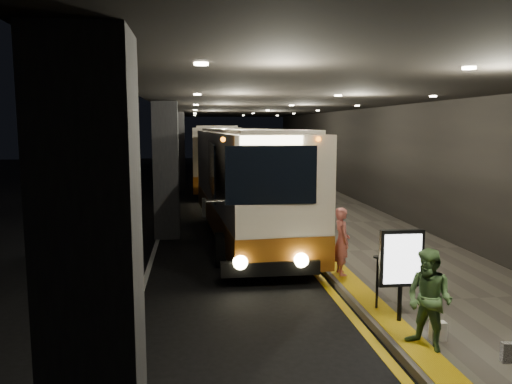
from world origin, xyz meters
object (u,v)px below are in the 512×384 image
coach_main (245,187)px  stanchion_post (377,283)px  bag_polka (510,352)px  bag_plain (438,331)px  passenger_waiting_green (429,300)px  passenger_boarding (342,241)px  info_sign (401,260)px  coach_second (218,159)px

coach_main → stanchion_post: 7.43m
stanchion_post → bag_polka: bearing=-63.6°
bag_plain → passenger_waiting_green: bearing=-139.4°
passenger_boarding → passenger_waiting_green: size_ratio=1.00×
info_sign → stanchion_post: 0.91m
coach_main → passenger_waiting_green: 9.14m
coach_main → passenger_boarding: size_ratio=6.97×
passenger_waiting_green → bag_polka: 1.33m
coach_main → passenger_waiting_green: size_ratio=6.98×
coach_second → bag_polka: size_ratio=37.85×
passenger_waiting_green → bag_polka: size_ratio=5.29×
coach_second → stanchion_post: (2.01, -20.43, -1.04)m
coach_second → bag_plain: bearing=-80.4°
coach_main → bag_plain: coach_main is taller
passenger_boarding → info_sign: 2.92m
coach_main → info_sign: 8.05m
passenger_boarding → passenger_waiting_green: (0.19, -4.00, -0.00)m
passenger_waiting_green → bag_plain: (0.31, 0.26, -0.64)m
coach_second → stanchion_post: 20.55m
passenger_waiting_green → info_sign: bearing=146.9°
stanchion_post → info_sign: bearing=-74.7°
info_sign → bag_plain: bearing=-68.9°
info_sign → passenger_boarding: bearing=95.6°
bag_plain → stanchion_post: bearing=107.7°
bag_polka → coach_main: bearing=107.3°
passenger_boarding → bag_plain: (0.50, -3.74, -0.64)m
coach_second → passenger_waiting_green: size_ratio=7.15×
coach_second → bag_plain: coach_second is taller
info_sign → stanchion_post: bearing=107.0°
stanchion_post → coach_second: bearing=95.6°
coach_second → stanchion_post: size_ratio=11.21×
bag_polka → stanchion_post: size_ratio=0.30×
passenger_waiting_green → stanchion_post: passenger_waiting_green is taller
passenger_boarding → bag_polka: size_ratio=5.31×
passenger_boarding → bag_plain: bearing=-172.8°
coach_main → info_sign: coach_main is taller
passenger_boarding → stanchion_post: (0.02, -2.25, -0.29)m
coach_main → stanchion_post: coach_main is taller
info_sign → stanchion_post: size_ratio=1.64×
coach_main → passenger_boarding: bearing=-73.8°
info_sign → coach_main: bearing=105.8°
bag_polka → info_sign: bearing=120.2°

